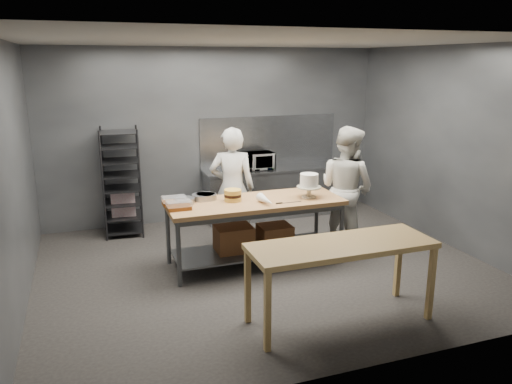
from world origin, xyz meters
The scene contains 16 objects.
ground centered at (0.00, 0.00, 0.00)m, with size 6.00×6.00×0.00m, color black.
back_wall centered at (0.00, 2.50, 1.50)m, with size 6.00×0.04×3.00m, color #4C4F54.
work_table centered at (-0.10, 0.21, 0.57)m, with size 2.40×0.90×0.92m.
near_counter centered at (0.25, -1.63, 0.81)m, with size 2.00×0.70×0.90m.
back_counter centered at (1.00, 2.18, 0.45)m, with size 2.60×0.60×0.90m.
splashback_panel centered at (1.00, 2.48, 1.35)m, with size 2.60×0.02×0.90m, color slate.
speed_rack centered at (-1.69, 2.10, 0.86)m, with size 0.65×0.69×1.75m.
chef_behind centered at (-0.18, 0.93, 0.92)m, with size 0.67×0.44×1.84m, color silver.
chef_right centered at (1.42, 0.35, 0.93)m, with size 0.90×0.70×1.85m, color beige.
microwave centered at (0.67, 2.18, 1.05)m, with size 0.54×0.37×0.30m, color black.
frosted_cake_stand centered at (0.68, 0.08, 1.14)m, with size 0.34×0.34×0.34m.
layer_cake centered at (-0.37, 0.26, 1.00)m, with size 0.23×0.23×0.16m.
cake_pans centered at (-0.79, 0.44, 0.96)m, with size 0.60×0.40×0.07m.
piping_bag centered at (-0.01, -0.06, 0.98)m, with size 0.12×0.12×0.38m, color white.
offset_spatula centered at (0.26, -0.08, 0.93)m, with size 0.36×0.02×0.02m.
pastry_clamshells centered at (-1.15, 0.22, 0.98)m, with size 0.33×0.45×0.11m.
Camera 1 is at (-2.25, -5.99, 2.75)m, focal length 35.00 mm.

